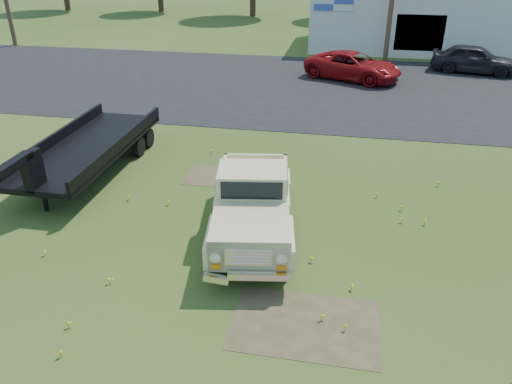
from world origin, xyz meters
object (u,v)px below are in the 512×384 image
Objects in this scene: flatbed_trailer at (88,144)px; red_pickup at (353,66)px; vintage_pickup_truck at (253,202)px; dark_sedan at (474,59)px.

flatbed_trailer is 16.17m from red_pickup.
dark_sedan is (9.04, 19.54, -0.18)m from vintage_pickup_truck.
red_pickup is 7.33m from dark_sedan.
flatbed_trailer is at bearing 145.52° from vintage_pickup_truck.
dark_sedan is (15.14, 16.66, -0.21)m from flatbed_trailer.
vintage_pickup_truck is at bearing 167.07° from dark_sedan.
vintage_pickup_truck is 16.86m from red_pickup.
flatbed_trailer is at bearing 172.62° from red_pickup.
flatbed_trailer is (-6.10, 2.88, 0.03)m from vintage_pickup_truck.
dark_sedan is at bearing 47.61° from flatbed_trailer.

